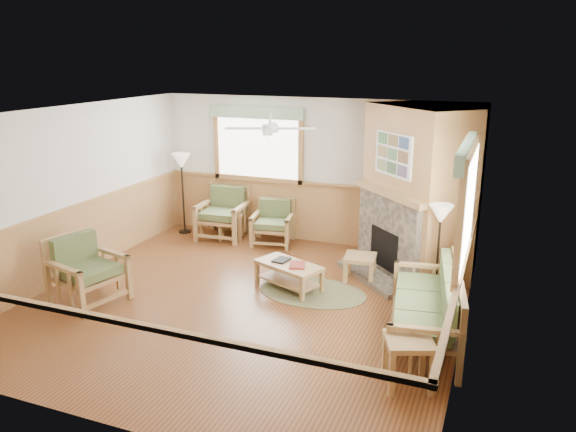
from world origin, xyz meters
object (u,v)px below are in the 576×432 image
(sofa, at_px, (424,305))
(armchair_left, at_px, (88,270))
(end_table_chairs, at_px, (231,226))
(floor_lamp_left, at_px, (183,193))
(end_table_sofa, at_px, (408,362))
(footstool, at_px, (360,268))
(coffee_table, at_px, (289,276))
(floor_lamp_right, at_px, (438,255))
(armchair_back_right, at_px, (273,223))
(armchair_back_left, at_px, (223,213))

(sofa, xyz_separation_m, armchair_left, (-4.65, -0.61, 0.02))
(end_table_chairs, distance_m, floor_lamp_left, 1.18)
(end_table_sofa, bearing_deg, footstool, 114.37)
(coffee_table, xyz_separation_m, end_table_chairs, (-1.92, 1.86, 0.05))
(coffee_table, bearing_deg, floor_lamp_right, 30.18)
(floor_lamp_right, bearing_deg, armchair_back_right, 153.89)
(sofa, height_order, coffee_table, sofa)
(coffee_table, relative_size, floor_lamp_left, 0.63)
(floor_lamp_left, height_order, floor_lamp_right, floor_lamp_left)
(end_table_chairs, height_order, end_table_sofa, end_table_sofa)
(armchair_left, bearing_deg, end_table_chairs, 4.29)
(end_table_chairs, distance_m, end_table_sofa, 5.57)
(coffee_table, relative_size, end_table_sofa, 1.84)
(armchair_left, relative_size, end_table_chairs, 1.87)
(sofa, height_order, end_table_sofa, sofa)
(floor_lamp_left, relative_size, floor_lamp_right, 1.10)
(coffee_table, distance_m, end_table_chairs, 2.67)
(armchair_left, bearing_deg, armchair_back_right, -9.38)
(armchair_back_right, bearing_deg, armchair_left, -124.08)
(armchair_back_right, distance_m, floor_lamp_right, 3.56)
(armchair_back_left, height_order, armchair_back_right, armchair_back_left)
(armchair_left, distance_m, floor_lamp_right, 4.98)
(end_table_chairs, relative_size, floor_lamp_right, 0.35)
(armchair_back_left, height_order, armchair_left, armchair_back_left)
(armchair_back_left, distance_m, floor_lamp_left, 0.93)
(armchair_back_right, distance_m, coffee_table, 2.14)
(sofa, relative_size, floor_lamp_left, 1.25)
(sofa, bearing_deg, footstool, -151.04)
(armchair_back_left, bearing_deg, floor_lamp_right, -25.01)
(armchair_back_left, relative_size, end_table_sofa, 1.76)
(sofa, height_order, armchair_back_right, sofa)
(armchair_back_right, xyz_separation_m, armchair_left, (-1.47, -3.33, 0.07))
(footstool, bearing_deg, end_table_sofa, -65.63)
(end_table_chairs, relative_size, floor_lamp_left, 0.32)
(floor_lamp_left, bearing_deg, armchair_back_left, 0.00)
(armchair_back_left, relative_size, floor_lamp_left, 0.61)
(armchair_back_right, relative_size, floor_lamp_left, 0.51)
(floor_lamp_left, bearing_deg, armchair_left, -82.23)
(end_table_sofa, bearing_deg, armchair_left, 174.00)
(sofa, relative_size, armchair_left, 2.08)
(sofa, distance_m, floor_lamp_left, 5.79)
(armchair_left, relative_size, footstool, 2.01)
(end_table_sofa, relative_size, floor_lamp_left, 0.34)
(coffee_table, distance_m, floor_lamp_right, 2.22)
(armchair_back_right, height_order, armchair_left, armchair_left)
(floor_lamp_right, bearing_deg, coffee_table, -171.95)
(armchair_back_right, height_order, floor_lamp_right, floor_lamp_right)
(armchair_back_right, bearing_deg, end_table_chairs, 169.69)
(end_table_sofa, xyz_separation_m, floor_lamp_left, (-5.10, 3.82, 0.53))
(armchair_back_right, relative_size, end_table_sofa, 1.47)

